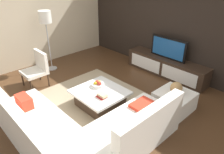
% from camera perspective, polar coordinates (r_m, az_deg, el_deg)
% --- Properties ---
extents(ground_plane, '(14.00, 14.00, 0.00)m').
position_cam_1_polar(ground_plane, '(4.60, -3.30, -8.70)').
color(ground_plane, '#4C301C').
extents(feature_wall_back, '(6.40, 0.12, 2.80)m').
position_cam_1_polar(feature_wall_back, '(5.95, 17.12, 13.64)').
color(feature_wall_back, black).
rests_on(feature_wall_back, ground).
extents(side_wall_left, '(0.12, 5.20, 2.80)m').
position_cam_1_polar(side_wall_left, '(6.71, -20.83, 14.58)').
color(side_wall_left, beige).
rests_on(side_wall_left, ground).
extents(area_rug, '(2.95, 2.47, 0.01)m').
position_cam_1_polar(area_rug, '(4.66, -4.10, -8.11)').
color(area_rug, tan).
rests_on(area_rug, ground).
extents(media_console, '(2.33, 0.49, 0.50)m').
position_cam_1_polar(media_console, '(6.07, 14.15, 2.74)').
color(media_console, '#332319').
rests_on(media_console, ground).
extents(television, '(1.04, 0.06, 0.57)m').
position_cam_1_polar(television, '(5.87, 14.75, 7.45)').
color(television, black).
rests_on(television, media_console).
extents(sectional_couch, '(2.53, 2.40, 0.81)m').
position_cam_1_polar(sectional_couch, '(3.69, -8.54, -14.20)').
color(sectional_couch, white).
rests_on(sectional_couch, ground).
extents(coffee_table, '(1.03, 0.97, 0.38)m').
position_cam_1_polar(coffee_table, '(4.60, -3.22, -5.64)').
color(coffee_table, '#332319').
rests_on(coffee_table, ground).
extents(accent_chair_near, '(0.56, 0.54, 0.87)m').
position_cam_1_polar(accent_chair_near, '(5.61, -19.31, 2.50)').
color(accent_chair_near, '#332319').
rests_on(accent_chair_near, ground).
extents(floor_lamp, '(0.33, 0.33, 1.67)m').
position_cam_1_polar(floor_lamp, '(6.14, -17.33, 14.18)').
color(floor_lamp, '#A5A5AA').
rests_on(floor_lamp, ground).
extents(ottoman, '(0.70, 0.70, 0.40)m').
position_cam_1_polar(ottoman, '(4.69, 16.22, -6.17)').
color(ottoman, white).
rests_on(ottoman, ground).
extents(fruit_bowl, '(0.28, 0.28, 0.14)m').
position_cam_1_polar(fruit_bowl, '(4.65, -3.79, -1.92)').
color(fruit_bowl, silver).
rests_on(fruit_bowl, coffee_table).
extents(decorative_ball, '(0.25, 0.25, 0.25)m').
position_cam_1_polar(decorative_ball, '(4.52, 16.75, -2.77)').
color(decorative_ball, '#AD8451').
rests_on(decorative_ball, ottoman).
extents(book_stack, '(0.21, 0.16, 0.08)m').
position_cam_1_polar(book_stack, '(4.28, -2.67, -4.97)').
color(book_stack, maroon).
rests_on(book_stack, coffee_table).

